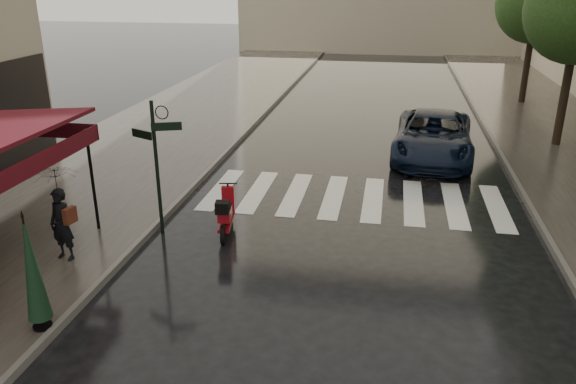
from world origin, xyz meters
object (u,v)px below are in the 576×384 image
(scooter, at_px, (226,215))
(parasol_back, at_px, (32,268))
(pedestrian_with_umbrella, at_px, (56,186))
(parked_car, at_px, (433,136))

(scooter, bearing_deg, parasol_back, -123.27)
(pedestrian_with_umbrella, height_order, scooter, pedestrian_with_umbrella)
(parked_car, distance_m, parasol_back, 13.02)
(pedestrian_with_umbrella, distance_m, parked_car, 11.75)
(parked_car, bearing_deg, scooter, -121.82)
(pedestrian_with_umbrella, relative_size, parasol_back, 1.16)
(parked_car, bearing_deg, pedestrian_with_umbrella, -127.42)
(pedestrian_with_umbrella, bearing_deg, scooter, 47.10)
(scooter, relative_size, parasol_back, 0.77)
(scooter, distance_m, parasol_back, 4.73)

